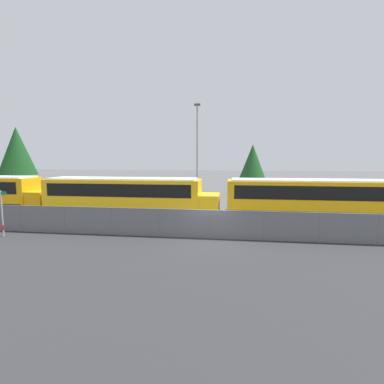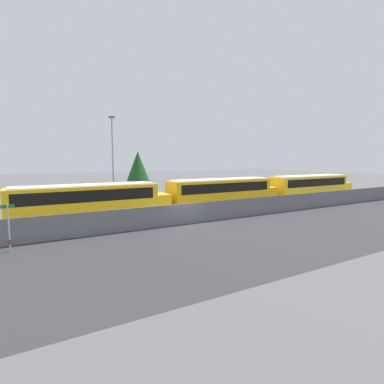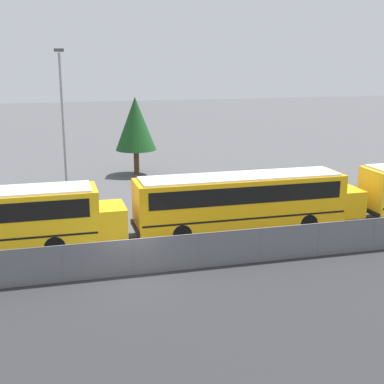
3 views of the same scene
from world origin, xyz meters
name	(u,v)px [view 2 (image 2 of 3)]	position (x,y,z in m)	size (l,w,h in m)	color
ground_plane	(186,224)	(0.00, 0.00, 0.00)	(200.00, 200.00, 0.00)	#4C4C4F
road_strip	(232,241)	(0.00, -6.00, 0.00)	(101.00, 12.00, 0.01)	#2B2B2D
fence	(186,214)	(0.00, 0.00, 0.87)	(67.07, 0.07, 1.71)	#9EA0A5
school_bus_1	(90,200)	(-6.68, 4.49, 1.92)	(13.24, 2.61, 3.21)	yellow
school_bus_2	(223,191)	(7.06, 4.71, 1.92)	(13.24, 2.61, 3.21)	#EDA80F
school_bus_3	(311,185)	(20.92, 4.51, 1.92)	(13.24, 2.61, 3.21)	yellow
street_sign	(9,226)	(-12.32, -1.28, 1.48)	(0.70, 0.09, 2.78)	#B7B7BC
light_pole	(113,158)	(-2.35, 12.90, 5.41)	(0.60, 0.24, 10.04)	gray
tree_1	(138,166)	(3.63, 21.19, 4.22)	(3.35, 3.35, 6.42)	#51381E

